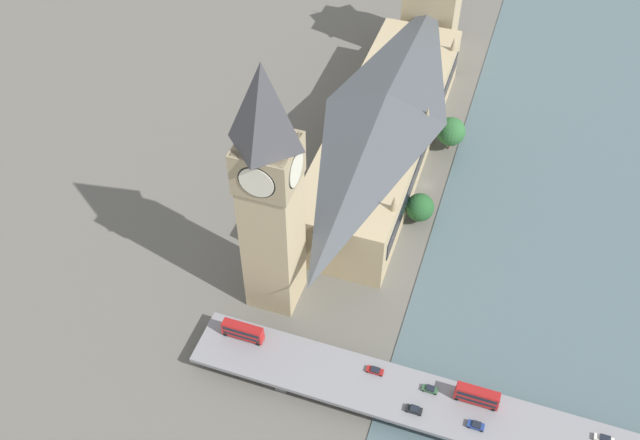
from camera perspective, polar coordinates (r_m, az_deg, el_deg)
The scene contains 14 objects.
ground_plane at distance 233.54m, azimuth 8.51°, elevation 2.77°, with size 600.00×600.00×0.00m, color #605E56.
river_water at distance 233.21m, azimuth 17.67°, elevation 0.61°, with size 64.55×360.00×0.30m, color #4C6066.
parliament_hall at distance 232.82m, azimuth 5.18°, elevation 7.39°, with size 28.81×107.80×26.86m.
clock_tower at distance 171.67m, azimuth -4.05°, elevation 2.40°, with size 14.33×14.33×77.19m.
road_bridge at distance 181.41m, azimuth 15.13°, elevation -15.80°, with size 161.09×15.44×4.67m.
double_decker_bus_lead at distance 179.50m, azimuth 12.46°, elevation -13.55°, with size 10.68×2.60×5.02m.
double_decker_bus_mid at distance 186.39m, azimuth -6.20°, elevation -8.82°, with size 11.05×2.63×4.92m.
car_northbound_lead at distance 184.81m, azimuth 21.80°, elevation -15.95°, with size 4.54×1.76×1.46m.
car_northbound_mid at distance 181.99m, azimuth 4.42°, elevation -11.91°, with size 4.33×1.81×1.25m.
car_northbound_tail at distance 180.80m, azimuth 8.80°, elevation -13.22°, with size 3.80×1.78×1.34m.
car_southbound_lead at distance 177.51m, azimuth 7.53°, elevation -14.80°, with size 4.03×1.92×1.43m.
car_southbound_tail at distance 177.99m, azimuth 12.37°, elevation -15.74°, with size 3.95×1.90×1.42m.
tree_embankment_near at distance 217.50m, azimuth 8.00°, elevation 1.01°, with size 8.63×8.63×10.39m.
tree_embankment_mid at distance 243.42m, azimuth 10.44°, elevation 6.97°, with size 9.68×9.68×12.30m.
Camera 1 is at (-20.53, 168.48, 160.42)m, focal length 40.00 mm.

